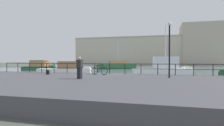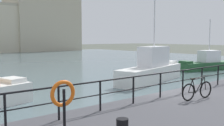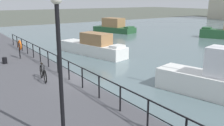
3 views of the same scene
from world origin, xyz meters
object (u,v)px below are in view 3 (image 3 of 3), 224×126
mooring_bollard (5,60)px  moored_cabin_cruiser (114,27)px  moored_red_daysailer (93,46)px  life_ring_stand (20,46)px  quay_lamp_post (59,53)px  parked_bicycle (43,73)px

mooring_bollard → moored_cabin_cruiser: bearing=128.0°
moored_red_daysailer → mooring_bollard: (2.66, -8.61, 0.33)m
moored_cabin_cruiser → life_ring_stand: 23.91m
moored_red_daysailer → quay_lamp_post: quay_lamp_post is taller
moored_red_daysailer → quay_lamp_post: 17.20m
moored_cabin_cruiser → mooring_bollard: size_ratio=16.93×
moored_cabin_cruiser → moored_red_daysailer: moored_cabin_cruiser is taller
parked_bicycle → life_ring_stand: (-6.05, 0.35, 0.59)m
moored_cabin_cruiser → parked_bicycle: 28.27m
life_ring_stand → parked_bicycle: bearing=-3.3°
moored_red_daysailer → quay_lamp_post: size_ratio=1.77×
mooring_bollard → quay_lamp_post: bearing=-3.0°
life_ring_stand → quay_lamp_post: 12.83m
moored_red_daysailer → life_ring_stand: bearing=-91.0°
parked_bicycle → mooring_bollard: parked_bicycle is taller
moored_red_daysailer → mooring_bollard: size_ratio=18.14×
moored_red_daysailer → parked_bicycle: 10.86m
moored_cabin_cruiser → quay_lamp_post: quay_lamp_post is taller
moored_red_daysailer → parked_bicycle: (7.72, -7.62, 0.50)m
moored_cabin_cruiser → mooring_bollard: moored_cabin_cruiser is taller
parked_bicycle → quay_lamp_post: size_ratio=0.39×
moored_red_daysailer → quay_lamp_post: (14.21, -9.22, 3.01)m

